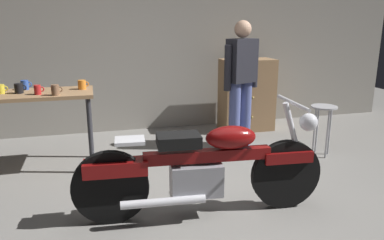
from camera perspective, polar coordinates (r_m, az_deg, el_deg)
ground_plane at (r=3.56m, az=3.89°, el=-12.95°), size 12.00×12.00×0.00m
back_wall at (r=5.87m, az=-4.97°, el=13.75°), size 8.00×0.12×3.10m
workbench at (r=4.48m, az=-23.10°, el=2.45°), size 1.30×0.64×0.90m
motorcycle at (r=3.23m, az=1.82°, el=-7.14°), size 2.19×0.60×1.00m
person_standing at (r=4.99m, az=7.51°, el=6.27°), size 0.54×0.34×1.67m
shop_stool at (r=4.94m, az=19.39°, el=0.42°), size 0.32×0.32×0.64m
wooden_dresser at (r=5.86m, az=8.34°, el=3.80°), size 0.80×0.47×1.10m
mug_orange_travel at (r=4.48m, az=-16.41°, el=5.19°), size 0.12×0.09×0.11m
mug_red_diner at (r=4.31m, az=-22.45°, el=4.28°), size 0.10×0.07×0.10m
mug_brown_stoneware at (r=4.20m, az=-20.11°, el=4.32°), size 0.12×0.08×0.11m
mug_blue_enamel at (r=4.68m, az=-24.10°, el=4.90°), size 0.12×0.08×0.11m
mug_yellow_tall at (r=4.53m, az=-27.13°, el=4.21°), size 0.12×0.08×0.10m
mug_black_matte at (r=4.46m, az=-24.87°, el=4.39°), size 0.12×0.09×0.11m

